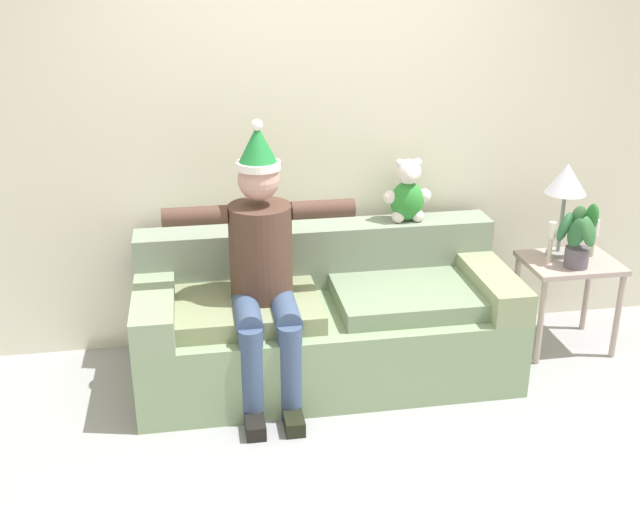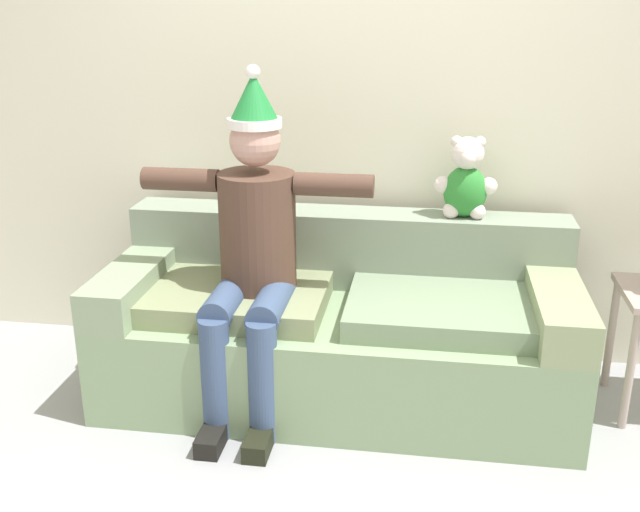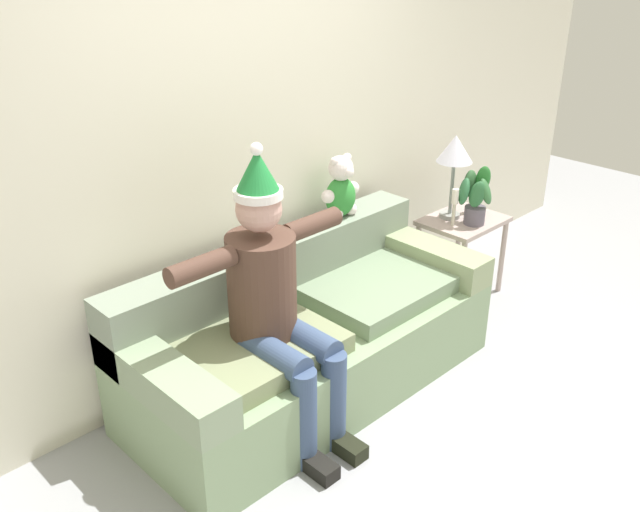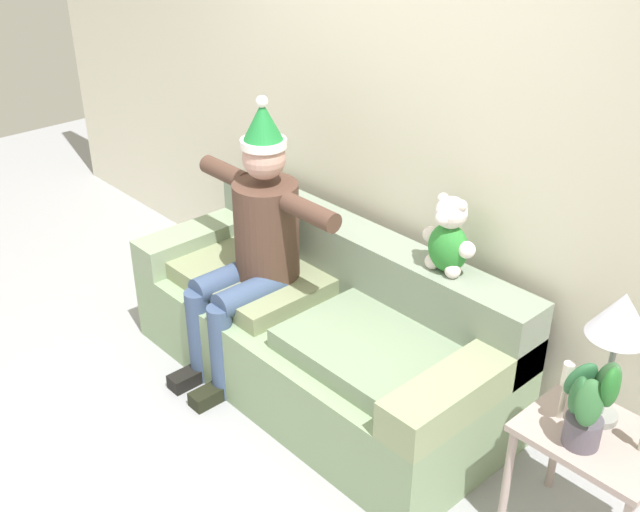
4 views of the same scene
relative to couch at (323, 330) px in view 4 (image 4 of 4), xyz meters
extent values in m
plane|color=#98999E|center=(0.00, -1.02, -0.32)|extent=(10.00, 10.00, 0.00)
cube|color=beige|center=(0.00, 0.53, 1.03)|extent=(7.00, 0.10, 2.70)
cube|color=gray|center=(0.00, -0.05, -0.10)|extent=(2.11, 0.90, 0.44)
cube|color=gray|center=(0.00, 0.28, 0.30)|extent=(2.11, 0.24, 0.36)
cube|color=gray|center=(-0.95, -0.05, 0.21)|extent=(0.22, 0.90, 0.18)
cube|color=gray|center=(0.95, -0.05, 0.21)|extent=(0.22, 0.90, 0.18)
cube|color=gray|center=(-0.48, -0.10, 0.17)|extent=(0.85, 0.63, 0.10)
cube|color=gray|center=(0.48, -0.10, 0.17)|extent=(0.85, 0.63, 0.10)
cylinder|color=#4F352B|center=(-0.36, -0.07, 0.48)|extent=(0.34, 0.34, 0.52)
sphere|color=tan|center=(-0.36, -0.07, 0.88)|extent=(0.22, 0.22, 0.22)
cylinder|color=white|center=(-0.36, -0.07, 0.95)|extent=(0.23, 0.23, 0.04)
cone|color=#1D7A35|center=(-0.36, -0.07, 1.06)|extent=(0.21, 0.21, 0.20)
sphere|color=white|center=(-0.36, -0.07, 1.16)|extent=(0.06, 0.06, 0.06)
cylinder|color=#3B4F72|center=(-0.46, -0.27, 0.22)|extent=(0.14, 0.40, 0.14)
cylinder|color=#3B4F72|center=(-0.46, -0.47, -0.05)|extent=(0.13, 0.13, 0.54)
cube|color=black|center=(-0.46, -0.55, -0.28)|extent=(0.10, 0.24, 0.08)
cylinder|color=#3B4F72|center=(-0.26, -0.27, 0.22)|extent=(0.14, 0.40, 0.14)
cylinder|color=#3B4F72|center=(-0.26, -0.47, -0.05)|extent=(0.13, 0.13, 0.54)
cube|color=black|center=(-0.26, -0.55, -0.28)|extent=(0.10, 0.24, 0.08)
cylinder|color=#4F352B|center=(-0.70, -0.07, 0.70)|extent=(0.34, 0.10, 0.10)
cylinder|color=#4F352B|center=(-0.02, -0.07, 0.70)|extent=(0.34, 0.10, 0.10)
ellipsoid|color=#2D8533|center=(0.55, 0.28, 0.60)|extent=(0.20, 0.16, 0.24)
sphere|color=silver|center=(0.55, 0.28, 0.78)|extent=(0.15, 0.15, 0.15)
sphere|color=silver|center=(0.55, 0.22, 0.77)|extent=(0.07, 0.07, 0.07)
sphere|color=silver|center=(0.49, 0.28, 0.83)|extent=(0.05, 0.05, 0.05)
sphere|color=silver|center=(0.60, 0.28, 0.83)|extent=(0.05, 0.05, 0.05)
sphere|color=silver|center=(0.44, 0.28, 0.63)|extent=(0.08, 0.08, 0.08)
sphere|color=silver|center=(0.49, 0.25, 0.51)|extent=(0.08, 0.08, 0.08)
sphere|color=silver|center=(0.65, 0.28, 0.63)|extent=(0.08, 0.08, 0.08)
sphere|color=silver|center=(0.61, 0.25, 0.51)|extent=(0.08, 0.08, 0.08)
cube|color=#AE9792|center=(1.51, 0.04, 0.24)|extent=(0.55, 0.44, 0.03)
cylinder|color=#AE9792|center=(1.27, -0.14, -0.05)|extent=(0.04, 0.04, 0.54)
cylinder|color=#AE9792|center=(1.27, 0.23, -0.05)|extent=(0.04, 0.04, 0.54)
cylinder|color=gray|center=(1.47, 0.13, 0.27)|extent=(0.14, 0.14, 0.03)
cylinder|color=gray|center=(1.47, 0.13, 0.46)|extent=(0.02, 0.02, 0.37)
cone|color=silver|center=(1.47, 0.13, 0.74)|extent=(0.24, 0.24, 0.18)
cylinder|color=#5A5360|center=(1.49, -0.05, 0.31)|extent=(0.14, 0.14, 0.12)
ellipsoid|color=#256C2A|center=(1.56, -0.05, 0.55)|extent=(0.07, 0.13, 0.19)
ellipsoid|color=#37663A|center=(1.51, 0.02, 0.51)|extent=(0.15, 0.11, 0.20)
ellipsoid|color=#2C663D|center=(1.42, 0.00, 0.48)|extent=(0.17, 0.13, 0.21)
ellipsoid|color=#2A6236|center=(1.46, -0.08, 0.47)|extent=(0.14, 0.14, 0.20)
ellipsoid|color=#336938|center=(1.52, -0.10, 0.49)|extent=(0.14, 0.15, 0.19)
cylinder|color=beige|center=(1.36, 0.02, 0.33)|extent=(0.02, 0.02, 0.16)
cylinder|color=white|center=(1.36, 0.02, 0.46)|extent=(0.04, 0.04, 0.10)
camera|label=1|loc=(-0.69, -3.92, 1.99)|focal=43.16mm
camera|label=2|loc=(0.39, -3.13, 1.46)|focal=41.75mm
camera|label=3|loc=(-2.25, -2.41, 2.07)|focal=38.98mm
camera|label=4|loc=(2.45, -2.27, 2.25)|focal=42.94mm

